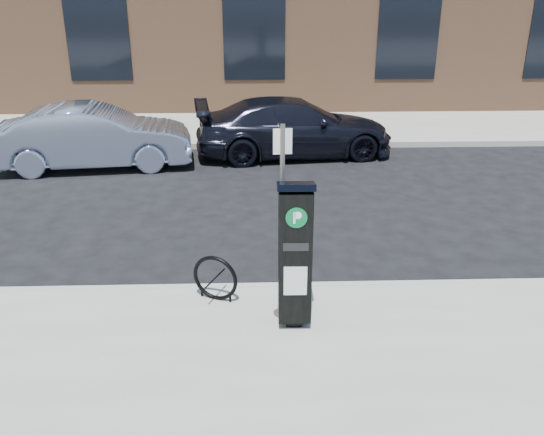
{
  "coord_description": "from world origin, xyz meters",
  "views": [
    {
      "loc": [
        -0.07,
        -7.39,
        4.22
      ],
      "look_at": [
        0.19,
        0.5,
        1.0
      ],
      "focal_mm": 38.0,
      "sensor_mm": 36.0,
      "label": 1
    }
  ],
  "objects_px": {
    "parking_kiosk": "(295,253)",
    "car_dark": "(294,127)",
    "bike_rack": "(215,278)",
    "sign_pole": "(282,226)",
    "car_silver": "(95,137)"
  },
  "relations": [
    {
      "from": "parking_kiosk",
      "to": "bike_rack",
      "type": "distance_m",
      "value": 1.4
    },
    {
      "from": "parking_kiosk",
      "to": "bike_rack",
      "type": "xyz_separation_m",
      "value": [
        -1.04,
        0.64,
        -0.67
      ]
    },
    {
      "from": "bike_rack",
      "to": "car_silver",
      "type": "bearing_deg",
      "value": 139.02
    },
    {
      "from": "parking_kiosk",
      "to": "car_dark",
      "type": "height_order",
      "value": "parking_kiosk"
    },
    {
      "from": "bike_rack",
      "to": "sign_pole",
      "type": "bearing_deg",
      "value": -2.16
    },
    {
      "from": "sign_pole",
      "to": "car_silver",
      "type": "height_order",
      "value": "sign_pole"
    },
    {
      "from": "parking_kiosk",
      "to": "car_dark",
      "type": "distance_m",
      "value": 8.4
    },
    {
      "from": "sign_pole",
      "to": "car_silver",
      "type": "bearing_deg",
      "value": 114.75
    },
    {
      "from": "car_silver",
      "to": "car_dark",
      "type": "bearing_deg",
      "value": -86.36
    },
    {
      "from": "bike_rack",
      "to": "car_dark",
      "type": "distance_m",
      "value": 7.89
    },
    {
      "from": "sign_pole",
      "to": "car_dark",
      "type": "distance_m",
      "value": 8.2
    },
    {
      "from": "parking_kiosk",
      "to": "car_silver",
      "type": "relative_size",
      "value": 0.42
    },
    {
      "from": "bike_rack",
      "to": "car_silver",
      "type": "xyz_separation_m",
      "value": [
        -3.31,
        6.8,
        0.29
      ]
    },
    {
      "from": "parking_kiosk",
      "to": "sign_pole",
      "type": "relative_size",
      "value": 0.76
    },
    {
      "from": "bike_rack",
      "to": "car_silver",
      "type": "relative_size",
      "value": 0.14
    }
  ]
}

